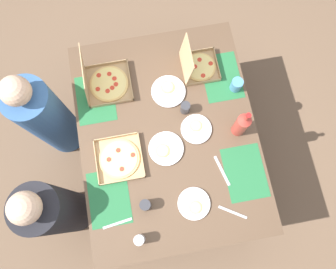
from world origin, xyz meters
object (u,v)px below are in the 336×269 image
(pizza_box_edge_far, at_px, (197,66))
(plate_near_left, at_px, (168,91))
(pizza_box_center, at_px, (119,159))
(soda_bottle, at_px, (242,124))
(plate_middle, at_px, (196,129))
(pizza_box_corner_right, at_px, (104,82))
(diner_left_seat, at_px, (57,210))
(cup_clear_left, at_px, (236,85))
(plate_near_right, at_px, (166,149))
(plate_far_right, at_px, (194,204))
(diner_right_seat, at_px, (48,118))
(cup_red, at_px, (145,205))
(cup_dark, at_px, (185,108))
(cup_spare, at_px, (140,240))

(pizza_box_edge_far, distance_m, plate_near_left, 0.27)
(pizza_box_center, height_order, soda_bottle, soda_bottle)
(plate_near_left, distance_m, soda_bottle, 0.56)
(pizza_box_edge_far, bearing_deg, plate_middle, 167.86)
(pizza_box_corner_right, bearing_deg, pizza_box_edge_far, -89.12)
(plate_middle, bearing_deg, diner_left_seat, 108.14)
(cup_clear_left, relative_size, diner_left_seat, 0.09)
(plate_near_right, height_order, diner_left_seat, diner_left_seat)
(plate_far_right, xyz_separation_m, cup_clear_left, (0.73, -0.44, 0.04))
(plate_middle, relative_size, plate_near_left, 0.87)
(pizza_box_edge_far, relative_size, plate_middle, 1.36)
(pizza_box_edge_far, bearing_deg, diner_left_seat, 124.44)
(plate_near_left, xyz_separation_m, diner_right_seat, (0.04, 0.92, -0.23))
(plate_middle, bearing_deg, plate_far_right, 166.75)
(cup_red, xyz_separation_m, cup_clear_left, (0.68, -0.75, 0.00))
(plate_far_right, bearing_deg, cup_dark, -5.92)
(cup_red, bearing_deg, pizza_box_edge_far, -30.27)
(plate_near_right, height_order, diner_right_seat, diner_right_seat)
(pizza_box_corner_right, relative_size, pizza_box_edge_far, 1.20)
(pizza_box_center, bearing_deg, plate_near_left, -44.47)
(plate_near_left, relative_size, plate_near_right, 1.02)
(pizza_box_center, relative_size, plate_middle, 1.46)
(pizza_box_edge_far, xyz_separation_m, plate_near_left, (-0.14, 0.23, -0.04))
(pizza_box_center, height_order, diner_left_seat, diner_left_seat)
(pizza_box_corner_right, xyz_separation_m, pizza_box_edge_far, (0.01, -0.66, -0.01))
(pizza_box_center, distance_m, pizza_box_edge_far, 0.84)
(soda_bottle, bearing_deg, plate_far_right, 137.83)
(pizza_box_center, height_order, cup_dark, cup_dark)
(pizza_box_edge_far, distance_m, diner_right_seat, 1.18)
(cup_clear_left, bearing_deg, pizza_box_corner_right, 78.46)
(pizza_box_edge_far, bearing_deg, cup_red, 149.73)
(pizza_box_corner_right, bearing_deg, cup_clear_left, -101.54)
(plate_far_right, bearing_deg, cup_red, 81.23)
(plate_near_left, xyz_separation_m, cup_red, (-0.74, 0.28, 0.04))
(cup_spare, relative_size, cup_clear_left, 1.08)
(pizza_box_corner_right, bearing_deg, cup_dark, -118.75)
(cup_dark, height_order, diner_right_seat, diner_right_seat)
(plate_near_left, distance_m, cup_clear_left, 0.47)
(pizza_box_center, bearing_deg, cup_spare, -174.15)
(plate_middle, xyz_separation_m, cup_red, (-0.43, 0.42, 0.04))
(pizza_box_center, relative_size, cup_clear_left, 3.07)
(plate_near_right, distance_m, diner_right_seat, 0.96)
(cup_spare, relative_size, cup_dark, 1.06)
(cup_red, distance_m, cup_spare, 0.21)
(cup_clear_left, bearing_deg, cup_spare, 137.22)
(cup_spare, bearing_deg, diner_left_seat, 63.13)
(plate_far_right, xyz_separation_m, plate_middle, (0.48, -0.11, 0.00))
(pizza_box_center, xyz_separation_m, plate_near_right, (0.01, -0.31, -0.00))
(pizza_box_center, xyz_separation_m, cup_dark, (0.26, -0.49, 0.04))
(cup_clear_left, relative_size, diner_right_seat, 0.09)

